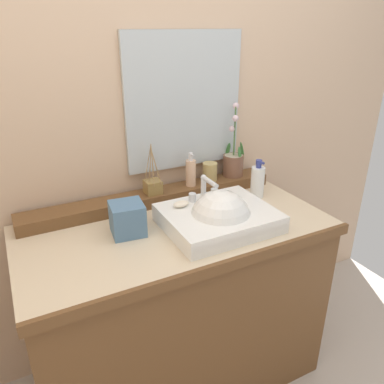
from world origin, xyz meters
The scene contains 13 objects.
floor centered at (0.00, 0.00, -0.05)m, with size 3.23×3.83×0.10m, color #B8AB9E.
wall_back centered at (0.00, 0.43, 1.40)m, with size 3.23×0.20×2.79m, color #D4B191.
vanity_cabinet centered at (0.00, 0.00, 0.43)m, with size 1.30×0.66×0.86m.
back_ledge centered at (0.00, 0.25, 0.89)m, with size 1.23×0.13×0.06m, color brown.
sink_basin centered at (0.15, -0.09, 0.90)m, with size 0.45×0.37×0.28m.
soap_bar centered at (0.03, 0.02, 0.94)m, with size 0.07×0.04×0.02m, color beige.
potted_plant centered at (0.45, 0.27, 0.99)m, with size 0.12×0.11×0.38m.
soap_dispenser centered at (0.19, 0.24, 0.98)m, with size 0.05×0.05×0.17m.
tumbler_cup centered at (0.31, 0.26, 0.96)m, with size 0.07×0.07×0.09m, color tan.
reed_diffuser centered at (-0.01, 0.24, 0.95)m, with size 0.07×0.10×0.24m.
lotion_bottle centered at (0.48, 0.09, 0.94)m, with size 0.07×0.07×0.19m.
tissue_box centered at (-0.20, 0.03, 0.92)m, with size 0.13×0.13×0.13m, color #4D7294.
mirror centered at (0.20, 0.32, 1.31)m, with size 0.59×0.02×0.63m, color silver.
Camera 1 is at (-0.59, -1.28, 1.63)m, focal length 35.39 mm.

